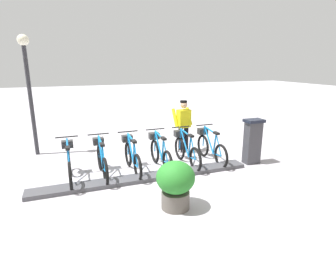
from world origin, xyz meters
name	(u,v)px	position (x,y,z in m)	size (l,w,h in m)	color
ground_plane	(146,179)	(0.00, 0.00, 0.00)	(60.00, 60.00, 0.00)	#AFABB3
dock_rail_base	(146,177)	(0.00, 0.00, 0.05)	(0.44, 5.46, 0.10)	#47474C
payment_kiosk	(252,141)	(0.05, -3.15, 0.67)	(0.36, 0.52, 1.28)	#38383D
bike_docked_0	(210,147)	(0.63, -2.13, 0.43)	(1.72, 0.54, 1.02)	black
bike_docked_1	(186,150)	(0.63, -1.35, 0.43)	(1.72, 0.54, 1.02)	black
bike_docked_2	(160,153)	(0.63, -0.58, 0.43)	(1.72, 0.54, 1.02)	black
bike_docked_3	(132,156)	(0.63, 0.20, 0.43)	(1.72, 0.54, 1.02)	black
bike_docked_4	(102,160)	(0.63, 0.98, 0.43)	(1.72, 0.54, 1.02)	black
bike_docked_5	(69,164)	(0.63, 1.75, 0.43)	(1.72, 0.54, 1.02)	black
worker_near_rack	(183,124)	(1.68, -1.73, 0.91)	(0.49, 0.66, 1.66)	white
lamp_post	(28,77)	(3.08, 2.67, 2.37)	(0.32, 0.32, 3.58)	#2D2D33
planter_bush	(176,183)	(-1.53, -0.16, 0.54)	(0.76, 0.76, 0.97)	#59544C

